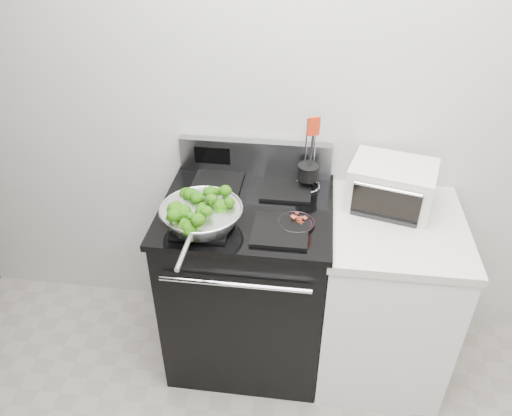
% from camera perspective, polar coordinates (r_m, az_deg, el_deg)
% --- Properties ---
extents(back_wall, '(4.00, 0.02, 2.70)m').
position_cam_1_polar(back_wall, '(2.38, 7.36, 12.26)').
color(back_wall, beige).
rests_on(back_wall, ground).
extents(gas_range, '(0.79, 0.69, 1.13)m').
position_cam_1_polar(gas_range, '(2.58, -0.96, -8.27)').
color(gas_range, black).
rests_on(gas_range, floor).
extents(counter, '(0.62, 0.68, 0.92)m').
position_cam_1_polar(counter, '(2.61, 14.31, -9.81)').
color(counter, white).
rests_on(counter, floor).
extents(skillet, '(0.36, 0.57, 0.08)m').
position_cam_1_polar(skillet, '(2.15, -6.26, -0.74)').
color(skillet, silver).
rests_on(skillet, gas_range).
extents(broccoli_pile, '(0.28, 0.28, 0.10)m').
position_cam_1_polar(broccoli_pile, '(2.15, -6.28, -0.27)').
color(broccoli_pile, '#103404').
rests_on(broccoli_pile, skillet).
extents(bacon_plate, '(0.16, 0.16, 0.04)m').
position_cam_1_polar(bacon_plate, '(2.18, 4.62, -1.48)').
color(bacon_plate, black).
rests_on(bacon_plate, gas_range).
extents(utensil_holder, '(0.12, 0.12, 0.38)m').
position_cam_1_polar(utensil_holder, '(2.41, 6.00, 3.72)').
color(utensil_holder, silver).
rests_on(utensil_holder, gas_range).
extents(toaster_oven, '(0.43, 0.37, 0.21)m').
position_cam_1_polar(toaster_oven, '(2.38, 15.21, 2.48)').
color(toaster_oven, beige).
rests_on(toaster_oven, counter).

